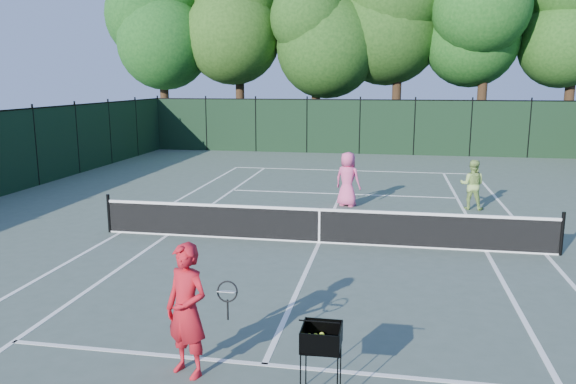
% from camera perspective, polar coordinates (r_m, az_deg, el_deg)
% --- Properties ---
extents(ground, '(90.00, 90.00, 0.00)m').
position_cam_1_polar(ground, '(14.50, 3.18, -5.17)').
color(ground, '#47564B').
rests_on(ground, ground).
extents(sideline_doubles_left, '(0.10, 23.77, 0.01)m').
position_cam_1_polar(sideline_doubles_left, '(16.10, -16.63, -3.96)').
color(sideline_doubles_left, white).
rests_on(sideline_doubles_left, ground).
extents(sideline_doubles_right, '(0.10, 23.77, 0.01)m').
position_cam_1_polar(sideline_doubles_right, '(14.89, 24.72, -5.77)').
color(sideline_doubles_right, white).
rests_on(sideline_doubles_right, ground).
extents(sideline_singles_left, '(0.10, 23.77, 0.01)m').
position_cam_1_polar(sideline_singles_left, '(15.53, -12.10, -4.28)').
color(sideline_singles_left, white).
rests_on(sideline_singles_left, ground).
extents(sideline_singles_right, '(0.10, 23.77, 0.01)m').
position_cam_1_polar(sideline_singles_right, '(14.60, 19.49, -5.69)').
color(sideline_singles_right, white).
rests_on(sideline_singles_right, ground).
extents(baseline_far, '(10.97, 0.10, 0.01)m').
position_cam_1_polar(baseline_far, '(26.07, 6.47, 2.18)').
color(baseline_far, white).
rests_on(baseline_far, ground).
extents(service_line_near, '(8.23, 0.10, 0.01)m').
position_cam_1_polar(service_line_near, '(8.64, -2.42, -17.10)').
color(service_line_near, white).
rests_on(service_line_near, ground).
extents(service_line_far, '(8.23, 0.10, 0.01)m').
position_cam_1_polar(service_line_far, '(20.69, 5.41, -0.19)').
color(service_line_far, white).
rests_on(service_line_far, ground).
extents(center_service_line, '(0.10, 12.80, 0.01)m').
position_cam_1_polar(center_service_line, '(14.50, 3.18, -5.16)').
color(center_service_line, white).
rests_on(center_service_line, ground).
extents(tennis_net, '(11.69, 0.09, 1.06)m').
position_cam_1_polar(tennis_net, '(14.38, 3.20, -3.35)').
color(tennis_net, black).
rests_on(tennis_net, ground).
extents(fence_far, '(24.00, 0.05, 3.00)m').
position_cam_1_polar(fence_far, '(31.96, 7.30, 6.54)').
color(fence_far, black).
rests_on(fence_far, ground).
extents(tree_0, '(6.40, 6.40, 13.14)m').
position_cam_1_polar(tree_0, '(38.46, -12.77, 17.09)').
color(tree_0, black).
rests_on(tree_0, ground).
extents(tree_1, '(6.80, 6.80, 13.98)m').
position_cam_1_polar(tree_1, '(37.38, -5.04, 18.31)').
color(tree_1, black).
rests_on(tree_1, ground).
extents(tree_2, '(6.00, 6.00, 12.40)m').
position_cam_1_polar(tree_2, '(36.10, 2.93, 17.05)').
color(tree_2, black).
rests_on(tree_2, ground).
extents(tree_4, '(6.20, 6.20, 12.97)m').
position_cam_1_polar(tree_4, '(36.02, 19.63, 17.11)').
color(tree_4, black).
rests_on(tree_4, ground).
extents(coach, '(1.12, 0.70, 1.92)m').
position_cam_1_polar(coach, '(8.12, -10.24, -11.72)').
color(coach, red).
rests_on(coach, ground).
extents(player_pink, '(1.04, 0.88, 1.80)m').
position_cam_1_polar(player_pink, '(18.57, 6.08, 1.30)').
color(player_pink, '#EC538F').
rests_on(player_pink, ground).
extents(player_green, '(0.90, 0.76, 1.61)m').
position_cam_1_polar(player_green, '(19.00, 18.20, 0.72)').
color(player_green, '#9BC160').
rests_on(player_green, ground).
extents(ball_hopper, '(0.54, 0.54, 0.98)m').
position_cam_1_polar(ball_hopper, '(7.54, 3.42, -14.57)').
color(ball_hopper, black).
rests_on(ball_hopper, ground).
extents(loose_ball_midcourt, '(0.07, 0.07, 0.07)m').
position_cam_1_polar(loose_ball_midcourt, '(11.38, -11.47, -9.92)').
color(loose_ball_midcourt, yellow).
rests_on(loose_ball_midcourt, ground).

